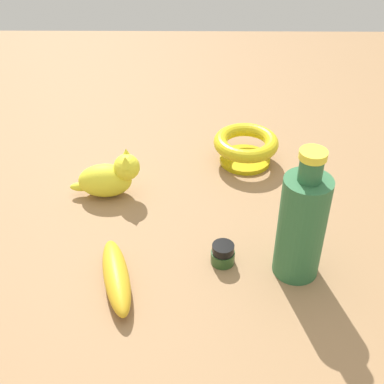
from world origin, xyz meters
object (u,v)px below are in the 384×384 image
(nail_polish_jar, at_px, (223,254))
(cat_figurine, at_px, (110,177))
(bowl, at_px, (246,146))
(bottle_tall, at_px, (302,224))
(banana, at_px, (116,277))

(nail_polish_jar, xyz_separation_m, cat_figurine, (0.19, 0.21, 0.02))
(nail_polish_jar, bearing_deg, bowl, -10.99)
(bottle_tall, distance_m, cat_figurine, 0.39)
(cat_figurine, bearing_deg, bowl, -66.18)
(banana, bearing_deg, nail_polish_jar, 93.48)
(bottle_tall, bearing_deg, bowl, 10.35)
(bottle_tall, height_order, nail_polish_jar, bottle_tall)
(bowl, distance_m, cat_figurine, 0.30)
(bottle_tall, bearing_deg, banana, 97.46)
(bottle_tall, relative_size, banana, 1.38)
(banana, xyz_separation_m, bowl, (0.36, -0.23, 0.02))
(bottle_tall, relative_size, cat_figurine, 1.67)
(nail_polish_jar, bearing_deg, cat_figurine, 48.35)
(bottle_tall, xyz_separation_m, bowl, (0.33, 0.06, -0.06))
(banana, height_order, cat_figurine, cat_figurine)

